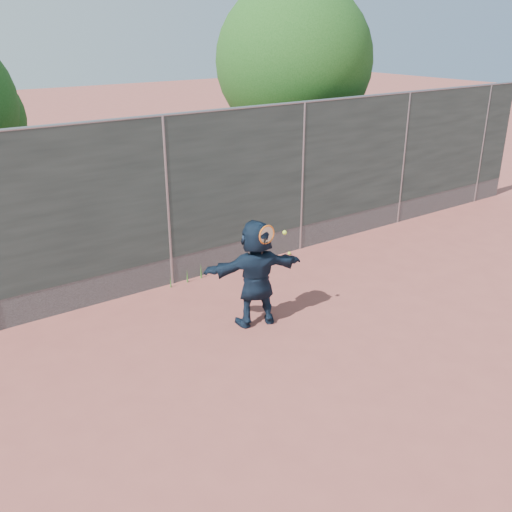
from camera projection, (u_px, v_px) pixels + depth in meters
ground at (293, 372)px, 7.72m from camera, size 80.00×80.00×0.00m
player at (256, 273)px, 8.68m from camera, size 1.65×0.91×1.70m
ball_ground at (289, 253)px, 11.63m from camera, size 0.07×0.07×0.07m
fence at (167, 199)px, 9.77m from camera, size 20.00×0.06×3.03m
swing_action at (268, 236)px, 8.33m from camera, size 0.51×0.13×0.51m
tree_right at (299, 65)px, 13.27m from camera, size 3.78×3.60×5.39m
weed_clump at (189, 275)px, 10.38m from camera, size 0.68×0.07×0.30m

